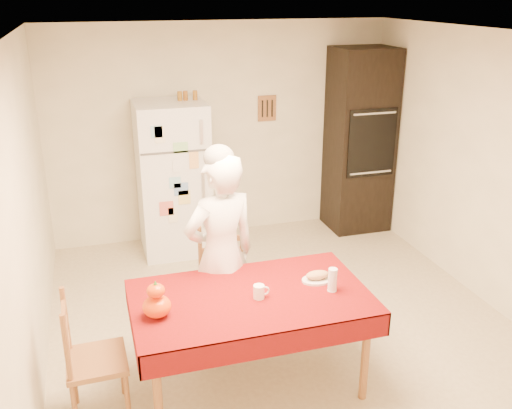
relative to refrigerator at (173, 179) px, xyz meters
name	(u,v)px	position (x,y,z in m)	size (l,w,h in m)	color
floor	(283,325)	(0.65, -1.88, -0.85)	(4.50, 4.50, 0.00)	tan
room_shell	(287,150)	(0.65, -1.88, 0.77)	(4.02, 4.52, 2.51)	#ECE3C7
refrigerator	(173,179)	(0.00, 0.00, 0.00)	(0.75, 0.74, 1.70)	white
oven_cabinet	(360,141)	(2.28, 0.05, 0.25)	(0.70, 0.62, 2.20)	black
dining_table	(251,304)	(0.15, -2.56, -0.16)	(1.70, 1.00, 0.76)	brown
chair_far	(222,279)	(0.11, -1.79, -0.34)	(0.51, 0.49, 0.95)	brown
chair_left	(86,355)	(-1.01, -2.59, -0.34)	(0.41, 0.43, 0.95)	brown
seated_woman	(221,256)	(0.06, -2.04, 0.00)	(0.62, 0.41, 1.69)	white
coffee_mug	(259,292)	(0.20, -2.61, -0.04)	(0.08, 0.08, 0.10)	white
pumpkin_lower	(157,306)	(-0.53, -2.64, -0.02)	(0.20, 0.20, 0.15)	#E83B05
pumpkin_upper	(156,291)	(-0.53, -2.64, 0.10)	(0.12, 0.12, 0.09)	#E63705
wine_glass	(333,280)	(0.74, -2.66, 0.00)	(0.07, 0.07, 0.18)	white
bread_plate	(317,280)	(0.69, -2.50, -0.08)	(0.24, 0.24, 0.02)	silver
bread_loaf	(317,275)	(0.69, -2.50, -0.04)	(0.18, 0.10, 0.06)	#A0774F
spice_jar_left	(180,96)	(0.12, 0.05, 0.90)	(0.05, 0.05, 0.10)	#93621A
spice_jar_mid	(185,96)	(0.19, 0.05, 0.90)	(0.05, 0.05, 0.10)	brown
spice_jar_right	(195,95)	(0.29, 0.05, 0.90)	(0.05, 0.05, 0.10)	#945D1A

